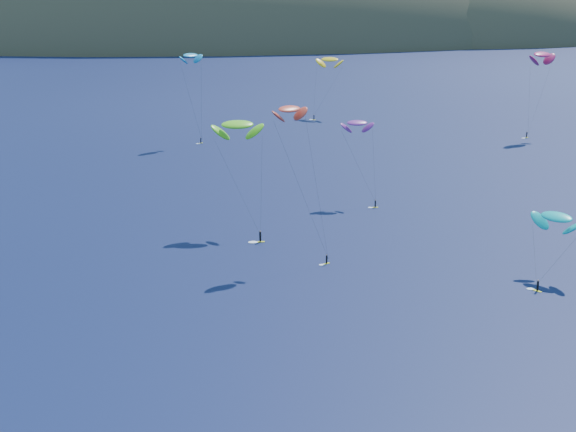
# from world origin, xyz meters

# --- Properties ---
(island) EXTENTS (730.00, 300.00, 210.00)m
(island) POSITION_xyz_m (39.40, 562.36, -10.74)
(island) COLOR #3D3526
(island) RESTS_ON ground
(kitesurfer_3) EXTENTS (9.72, 14.23, 22.87)m
(kitesurfer_3) POSITION_xyz_m (7.38, 104.40, 20.14)
(kitesurfer_3) COLOR yellow
(kitesurfer_3) RESTS_ON ground
(kitesurfer_4) EXTENTS (8.21, 8.02, 27.06)m
(kitesurfer_4) POSITION_xyz_m (-1.20, 185.22, 24.86)
(kitesurfer_4) COLOR yellow
(kitesurfer_4) RESTS_ON ground
(kitesurfer_5) EXTENTS (10.20, 12.47, 12.31)m
(kitesurfer_5) POSITION_xyz_m (57.96, 71.22, 9.94)
(kitesurfer_5) COLOR yellow
(kitesurfer_5) RESTS_ON ground
(kitesurfer_6) EXTENTS (6.96, 9.15, 18.96)m
(kitesurfer_6) POSITION_xyz_m (34.12, 119.51, 16.99)
(kitesurfer_6) COLOR yellow
(kitesurfer_6) RESTS_ON ground
(kitesurfer_8) EXTENTS (11.41, 9.31, 27.14)m
(kitesurfer_8) POSITION_xyz_m (102.50, 181.76, 24.21)
(kitesurfer_8) COLOR yellow
(kitesurfer_8) RESTS_ON ground
(kitesurfer_9) EXTENTS (10.05, 10.82, 27.92)m
(kitesurfer_9) POSITION_xyz_m (15.48, 87.31, 25.92)
(kitesurfer_9) COLOR yellow
(kitesurfer_9) RESTS_ON ground
(kitesurfer_11) EXTENTS (12.43, 13.90, 21.60)m
(kitesurfer_11) POSITION_xyz_m (45.63, 222.94, 18.94)
(kitesurfer_11) COLOR yellow
(kitesurfer_11) RESTS_ON ground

